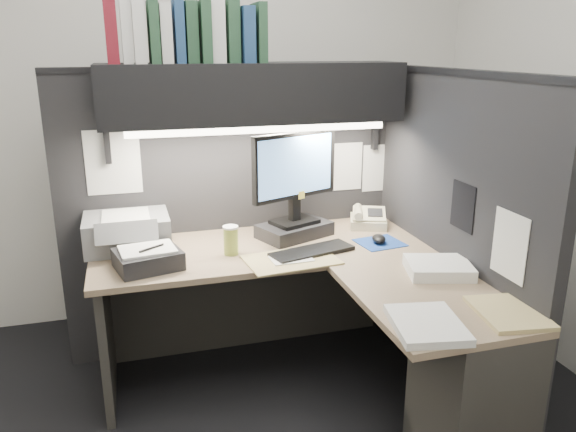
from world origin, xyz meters
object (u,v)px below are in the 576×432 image
object	(u,v)px
coffee_cup	(231,241)
notebook_stack	(148,259)
overhead_shelf	(254,93)
printer	(127,230)
monitor	(295,196)
telephone	(368,219)
desk	(358,338)
keyboard	(312,252)

from	to	relation	value
coffee_cup	notebook_stack	world-z (taller)	coffee_cup
overhead_shelf	coffee_cup	world-z (taller)	overhead_shelf
coffee_cup	printer	size ratio (longest dim) A/B	0.32
monitor	telephone	bearing A→B (deg)	-14.64
overhead_shelf	coffee_cup	bearing A→B (deg)	-125.87
telephone	monitor	bearing A→B (deg)	-150.79
coffee_cup	notebook_stack	bearing A→B (deg)	-169.96
monitor	notebook_stack	xyz separation A→B (m)	(-0.79, -0.24, -0.18)
desk	telephone	xyz separation A→B (m)	(0.36, 0.72, 0.33)
keyboard	coffee_cup	distance (m)	0.41
desk	monitor	distance (m)	0.85
coffee_cup	printer	distance (m)	0.56
overhead_shelf	printer	bearing A→B (deg)	179.38
printer	notebook_stack	world-z (taller)	printer
monitor	keyboard	size ratio (longest dim) A/B	1.32
desk	printer	size ratio (longest dim) A/B	4.02
notebook_stack	coffee_cup	bearing A→B (deg)	10.04
telephone	keyboard	bearing A→B (deg)	-121.73
keyboard	notebook_stack	distance (m)	0.80
telephone	printer	distance (m)	1.34
telephone	desk	bearing A→B (deg)	-94.63
desk	keyboard	xyz separation A→B (m)	(-0.10, 0.39, 0.30)
overhead_shelf	printer	size ratio (longest dim) A/B	3.66
telephone	coffee_cup	world-z (taller)	coffee_cup
overhead_shelf	printer	xyz separation A→B (m)	(-0.68, 0.01, -0.69)
coffee_cup	desk	bearing A→B (deg)	-45.19
telephone	printer	bearing A→B (deg)	-159.87
coffee_cup	notebook_stack	size ratio (longest dim) A/B	0.48
desk	monitor	size ratio (longest dim) A/B	2.97
desk	notebook_stack	xyz separation A→B (m)	(-0.90, 0.42, 0.33)
printer	notebook_stack	size ratio (longest dim) A/B	1.47
desk	telephone	distance (m)	0.87
desk	overhead_shelf	bearing A→B (deg)	111.79
monitor	telephone	xyz separation A→B (m)	(0.46, 0.06, -0.19)
desk	keyboard	bearing A→B (deg)	104.30
desk	telephone	bearing A→B (deg)	63.70
monitor	printer	bearing A→B (deg)	151.50
telephone	overhead_shelf	bearing A→B (deg)	-160.82
overhead_shelf	monitor	world-z (taller)	overhead_shelf
telephone	printer	world-z (taller)	printer
monitor	notebook_stack	bearing A→B (deg)	174.87
keyboard	printer	xyz separation A→B (m)	(-0.89, 0.37, 0.07)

